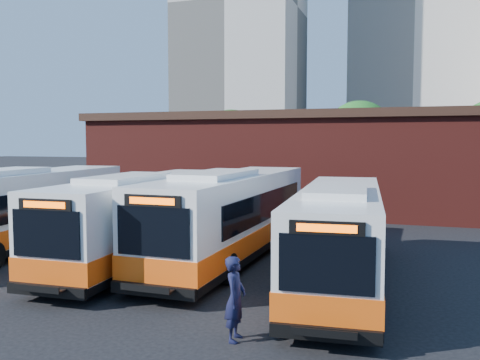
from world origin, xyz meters
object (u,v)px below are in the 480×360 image
(bus_mideast, at_px, (232,218))
(transit_worker, at_px, (235,299))
(bus_midwest, at_px, (145,220))
(bus_east, at_px, (340,237))
(bus_west, at_px, (25,212))

(bus_mideast, bearing_deg, transit_worker, -68.79)
(bus_midwest, bearing_deg, bus_east, -8.97)
(bus_west, height_order, bus_east, bus_west)
(bus_midwest, bearing_deg, bus_mideast, 17.39)
(bus_east, bearing_deg, transit_worker, -110.54)
(bus_west, distance_m, bus_midwest, 5.76)
(bus_mideast, relative_size, bus_east, 1.07)
(bus_east, distance_m, transit_worker, 5.89)
(bus_west, xyz_separation_m, transit_worker, (11.69, -6.65, -0.59))
(bus_west, xyz_separation_m, bus_east, (13.34, -1.01, -0.11))
(bus_west, distance_m, bus_mideast, 8.99)
(bus_midwest, xyz_separation_m, bus_mideast, (3.17, 1.10, 0.06))
(bus_west, distance_m, bus_east, 13.38)
(bus_west, height_order, bus_midwest, bus_west)
(bus_west, bearing_deg, transit_worker, -34.09)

